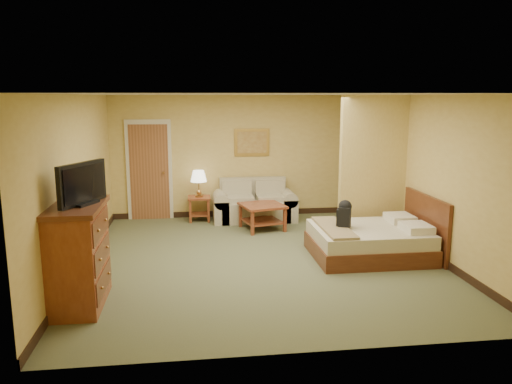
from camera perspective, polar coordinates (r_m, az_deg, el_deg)
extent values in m
plane|color=#565B3A|center=(8.08, 0.56, -7.66)|extent=(6.00, 6.00, 0.00)
plane|color=white|center=(7.65, 0.60, 11.12)|extent=(6.00, 6.00, 0.00)
cube|color=tan|center=(10.71, -1.65, 4.09)|extent=(5.50, 0.02, 2.60)
cube|color=tan|center=(7.87, -19.67, 0.97)|extent=(0.02, 6.00, 2.60)
cube|color=tan|center=(8.58, 19.09, 1.78)|extent=(0.02, 6.00, 2.60)
cube|color=tan|center=(9.18, 13.18, 2.66)|extent=(1.20, 0.15, 2.60)
cube|color=beige|center=(10.70, -12.09, 2.49)|extent=(0.94, 0.06, 2.10)
cube|color=brown|center=(10.69, -12.09, 2.22)|extent=(0.80, 0.04, 2.00)
cylinder|color=#A6763D|center=(10.61, -10.49, 2.21)|extent=(0.04, 0.12, 0.04)
cube|color=black|center=(10.92, -1.61, -2.39)|extent=(5.50, 0.02, 0.12)
cube|color=tan|center=(10.46, -0.17, -2.13)|extent=(1.41, 0.76, 0.42)
cube|color=tan|center=(10.69, -0.39, 0.53)|extent=(1.41, 0.18, 0.44)
cube|color=tan|center=(10.39, -4.04, -2.10)|extent=(0.30, 0.76, 0.47)
cube|color=tan|center=(10.56, 3.64, -1.88)|extent=(0.30, 0.76, 0.47)
cube|color=maroon|center=(10.44, -6.53, -0.64)|extent=(0.47, 0.47, 0.04)
cube|color=maroon|center=(10.52, -6.49, -2.53)|extent=(0.39, 0.39, 0.03)
cube|color=maroon|center=(10.31, -7.51, -2.27)|extent=(0.05, 0.05, 0.47)
cube|color=maroon|center=(10.32, -5.45, -2.21)|extent=(0.05, 0.05, 0.47)
cube|color=maroon|center=(10.68, -7.52, -1.81)|extent=(0.05, 0.05, 0.47)
cube|color=maroon|center=(10.68, -5.52, -1.76)|extent=(0.05, 0.05, 0.47)
cylinder|color=#A6763D|center=(10.43, -6.53, -0.44)|extent=(0.17, 0.17, 0.04)
cylinder|color=#A6763D|center=(10.39, -6.56, 0.71)|extent=(0.02, 0.02, 0.28)
cone|color=white|center=(10.36, -6.58, 1.82)|extent=(0.33, 0.33, 0.23)
cube|color=maroon|center=(9.70, 0.72, -1.55)|extent=(0.94, 0.94, 0.04)
cube|color=maroon|center=(9.77, 0.71, -3.33)|extent=(0.81, 0.81, 0.03)
cube|color=maroon|center=(9.39, -1.02, -3.50)|extent=(0.06, 0.06, 0.47)
cube|color=maroon|center=(10.13, 2.32, -2.44)|extent=(0.06, 0.06, 0.47)
cube|color=#B78E3F|center=(10.68, -0.48, 5.69)|extent=(0.75, 0.03, 0.58)
cube|color=#99662F|center=(10.66, -0.47, 5.69)|extent=(0.62, 0.02, 0.46)
cube|color=maroon|center=(6.57, -19.59, -7.11)|extent=(0.56, 1.12, 1.22)
cube|color=#4D2212|center=(6.41, -19.96, -1.64)|extent=(0.63, 1.20, 0.06)
cube|color=black|center=(6.38, -19.11, -1.22)|extent=(0.35, 0.42, 0.03)
cube|color=black|center=(6.33, -19.25, 0.96)|extent=(0.43, 0.78, 0.50)
cube|color=#4D2212|center=(8.36, 12.71, -6.32)|extent=(1.81, 1.45, 0.27)
cube|color=beige|center=(8.29, 12.78, -4.71)|extent=(1.75, 1.39, 0.22)
cube|color=#4D2212|center=(8.63, 18.82, -3.59)|extent=(0.06, 1.54, 0.99)
cube|color=silver|center=(8.21, 17.85, -3.94)|extent=(0.41, 0.50, 0.13)
cube|color=silver|center=(8.77, 16.11, -2.91)|extent=(0.41, 0.50, 0.13)
cube|color=olive|center=(8.07, 8.89, -4.05)|extent=(0.41, 1.36, 0.05)
cube|color=black|center=(8.12, 10.11, -2.86)|extent=(0.27, 0.31, 0.35)
sphere|color=black|center=(8.08, 10.15, -1.64)|extent=(0.21, 0.21, 0.21)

